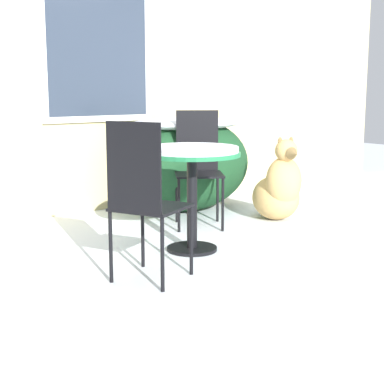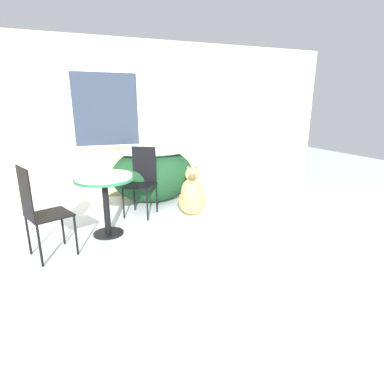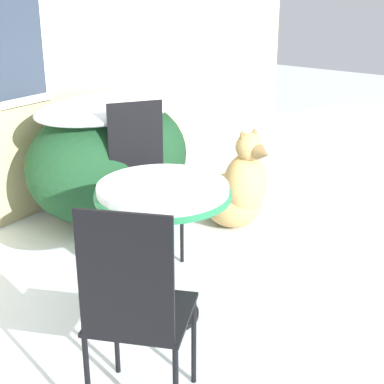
{
  "view_description": "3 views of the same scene",
  "coord_description": "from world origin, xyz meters",
  "px_view_note": "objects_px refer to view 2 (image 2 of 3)",
  "views": [
    {
      "loc": [
        -3.15,
        -2.96,
        1.21
      ],
      "look_at": [
        -0.5,
        0.42,
        0.45
      ],
      "focal_mm": 55.0,
      "sensor_mm": 36.0,
      "label": 1
    },
    {
      "loc": [
        -0.67,
        -3.31,
        1.58
      ],
      "look_at": [
        0.77,
        0.79,
        0.35
      ],
      "focal_mm": 28.0,
      "sensor_mm": 36.0,
      "label": 2
    },
    {
      "loc": [
        -2.72,
        -1.36,
        1.83
      ],
      "look_at": [
        0.0,
        0.6,
        0.55
      ],
      "focal_mm": 55.0,
      "sensor_mm": 36.0,
      "label": 3
    }
  ],
  "objects_px": {
    "patio_chair_near_table": "(142,179)",
    "patio_chair_far_side": "(40,209)",
    "patio_table": "(105,185)",
    "dog": "(192,197)"
  },
  "relations": [
    {
      "from": "patio_chair_near_table",
      "to": "patio_chair_far_side",
      "type": "xyz_separation_m",
      "value": [
        -1.26,
        -1.04,
        0.0
      ]
    },
    {
      "from": "patio_chair_far_side",
      "to": "dog",
      "type": "relative_size",
      "value": 1.3
    },
    {
      "from": "patio_table",
      "to": "patio_chair_far_side",
      "type": "xyz_separation_m",
      "value": [
        -0.69,
        -0.4,
        -0.1
      ]
    },
    {
      "from": "patio_chair_near_table",
      "to": "patio_chair_far_side",
      "type": "bearing_deg",
      "value": -106.72
    },
    {
      "from": "patio_table",
      "to": "dog",
      "type": "height_order",
      "value": "patio_table"
    },
    {
      "from": "patio_chair_near_table",
      "to": "dog",
      "type": "height_order",
      "value": "patio_chair_near_table"
    },
    {
      "from": "patio_chair_near_table",
      "to": "patio_chair_far_side",
      "type": "distance_m",
      "value": 1.64
    },
    {
      "from": "patio_chair_far_side",
      "to": "patio_chair_near_table",
      "type": "bearing_deg",
      "value": -74.9
    },
    {
      "from": "patio_table",
      "to": "patio_chair_near_table",
      "type": "relative_size",
      "value": 0.78
    },
    {
      "from": "patio_chair_near_table",
      "to": "patio_chair_far_side",
      "type": "relative_size",
      "value": 1.0
    }
  ]
}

